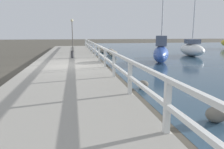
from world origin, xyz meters
name	(u,v)px	position (x,y,z in m)	size (l,w,h in m)	color
ground_plane	(67,69)	(0.00, 0.00, 0.00)	(120.00, 120.00, 0.00)	#4C473D
dock_walkway	(67,67)	(0.00, 0.00, 0.12)	(3.99, 36.00, 0.23)	#9E998E
railing	(102,52)	(1.90, 0.00, 0.89)	(0.10, 32.50, 0.97)	white
boulder_far_strip	(103,50)	(3.26, 9.47, 0.24)	(0.65, 0.58, 0.48)	gray
boulder_near_dock	(216,114)	(3.40, -7.96, 0.17)	(0.46, 0.41, 0.34)	#666056
boulder_water_edge	(143,84)	(2.74, -4.85, 0.15)	(0.39, 0.35, 0.29)	#666056
boulder_downstream	(113,54)	(3.63, 5.89, 0.25)	(0.68, 0.61, 0.51)	gray
boulder_upstream	(100,48)	(3.32, 12.48, 0.28)	(0.74, 0.67, 0.56)	gray
boulder_mid_strip	(110,52)	(3.68, 7.66, 0.27)	(0.72, 0.65, 0.54)	gray
mooring_bollard	(72,54)	(0.26, 3.22, 0.49)	(0.16, 0.16, 0.52)	#333338
dock_lamp	(72,29)	(0.30, 8.18, 2.31)	(0.24, 0.24, 2.93)	#514C47
sailboat_blue	(161,52)	(6.09, 1.72, 0.68)	(2.35, 3.70, 6.52)	#2D4C9E
sailboat_white	(192,49)	(10.34, 5.22, 0.60)	(1.94, 3.94, 7.16)	white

